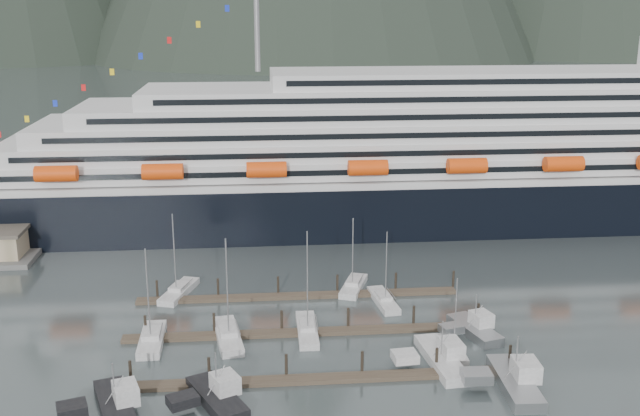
{
  "coord_description": "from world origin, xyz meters",
  "views": [
    {
      "loc": [
        -11.31,
        -88.76,
        42.55
      ],
      "look_at": [
        -1.2,
        22.0,
        12.21
      ],
      "focal_mm": 42.0,
      "sensor_mm": 36.0,
      "label": 1
    }
  ],
  "objects_px": {
    "sailboat_f": "(354,287)",
    "sailboat_h": "(452,350)",
    "trawler_a": "(114,406)",
    "trawler_c": "(440,358)",
    "cruise_ship": "(460,162)",
    "sailboat_a": "(152,340)",
    "sailboat_e": "(179,292)",
    "sailboat_g": "(383,301)",
    "trawler_d": "(514,381)",
    "sailboat_b": "(228,337)",
    "trawler_e": "(474,328)",
    "trawler_b": "(216,396)",
    "sailboat_d": "(307,330)"
  },
  "relations": [
    {
      "from": "sailboat_d",
      "to": "sailboat_h",
      "type": "distance_m",
      "value": 19.33
    },
    {
      "from": "sailboat_b",
      "to": "sailboat_h",
      "type": "xyz_separation_m",
      "value": [
        28.32,
        -6.46,
        -0.05
      ]
    },
    {
      "from": "sailboat_d",
      "to": "trawler_c",
      "type": "height_order",
      "value": "sailboat_d"
    },
    {
      "from": "sailboat_g",
      "to": "trawler_d",
      "type": "distance_m",
      "value": 28.29
    },
    {
      "from": "cruise_ship",
      "to": "sailboat_e",
      "type": "bearing_deg",
      "value": -145.74
    },
    {
      "from": "sailboat_a",
      "to": "trawler_a",
      "type": "xyz_separation_m",
      "value": [
        -1.87,
        -17.03,
        0.4
      ]
    },
    {
      "from": "sailboat_h",
      "to": "trawler_c",
      "type": "height_order",
      "value": "sailboat_h"
    },
    {
      "from": "trawler_c",
      "to": "trawler_e",
      "type": "xyz_separation_m",
      "value": [
        6.61,
        8.01,
        -0.0
      ]
    },
    {
      "from": "sailboat_b",
      "to": "sailboat_g",
      "type": "relative_size",
      "value": 1.26
    },
    {
      "from": "sailboat_d",
      "to": "sailboat_a",
      "type": "bearing_deg",
      "value": 94.17
    },
    {
      "from": "sailboat_d",
      "to": "sailboat_e",
      "type": "height_order",
      "value": "sailboat_d"
    },
    {
      "from": "sailboat_b",
      "to": "trawler_e",
      "type": "bearing_deg",
      "value": -100.77
    },
    {
      "from": "trawler_b",
      "to": "trawler_d",
      "type": "distance_m",
      "value": 33.88
    },
    {
      "from": "sailboat_f",
      "to": "sailboat_a",
      "type": "bearing_deg",
      "value": 139.34
    },
    {
      "from": "trawler_b",
      "to": "sailboat_b",
      "type": "bearing_deg",
      "value": -28.46
    },
    {
      "from": "sailboat_d",
      "to": "trawler_b",
      "type": "xyz_separation_m",
      "value": [
        -11.37,
        -17.34,
        0.44
      ]
    },
    {
      "from": "cruise_ship",
      "to": "sailboat_b",
      "type": "distance_m",
      "value": 70.44
    },
    {
      "from": "sailboat_b",
      "to": "sailboat_g",
      "type": "bearing_deg",
      "value": -73.68
    },
    {
      "from": "cruise_ship",
      "to": "sailboat_f",
      "type": "height_order",
      "value": "cruise_ship"
    },
    {
      "from": "sailboat_e",
      "to": "trawler_a",
      "type": "relative_size",
      "value": 1.11
    },
    {
      "from": "sailboat_f",
      "to": "sailboat_h",
      "type": "relative_size",
      "value": 1.14
    },
    {
      "from": "sailboat_b",
      "to": "trawler_a",
      "type": "xyz_separation_m",
      "value": [
        -11.68,
        -17.2,
        0.4
      ]
    },
    {
      "from": "sailboat_h",
      "to": "sailboat_f",
      "type": "bearing_deg",
      "value": 23.95
    },
    {
      "from": "cruise_ship",
      "to": "trawler_d",
      "type": "height_order",
      "value": "cruise_ship"
    },
    {
      "from": "sailboat_g",
      "to": "trawler_d",
      "type": "height_order",
      "value": "sailboat_g"
    },
    {
      "from": "sailboat_f",
      "to": "trawler_c",
      "type": "distance_m",
      "value": 26.63
    },
    {
      "from": "trawler_a",
      "to": "trawler_d",
      "type": "relative_size",
      "value": 1.01
    },
    {
      "from": "sailboat_b",
      "to": "trawler_c",
      "type": "height_order",
      "value": "sailboat_b"
    },
    {
      "from": "trawler_c",
      "to": "trawler_e",
      "type": "bearing_deg",
      "value": -44.88
    },
    {
      "from": "sailboat_b",
      "to": "sailboat_h",
      "type": "relative_size",
      "value": 1.38
    },
    {
      "from": "sailboat_a",
      "to": "sailboat_h",
      "type": "distance_m",
      "value": 38.64
    },
    {
      "from": "sailboat_a",
      "to": "sailboat_e",
      "type": "distance_m",
      "value": 16.97
    },
    {
      "from": "trawler_d",
      "to": "trawler_b",
      "type": "bearing_deg",
      "value": 93.08
    },
    {
      "from": "sailboat_h",
      "to": "trawler_b",
      "type": "height_order",
      "value": "sailboat_h"
    },
    {
      "from": "sailboat_f",
      "to": "trawler_d",
      "type": "bearing_deg",
      "value": -136.87
    },
    {
      "from": "sailboat_g",
      "to": "trawler_d",
      "type": "bearing_deg",
      "value": -164.5
    },
    {
      "from": "trawler_a",
      "to": "trawler_d",
      "type": "bearing_deg",
      "value": -106.3
    },
    {
      "from": "trawler_d",
      "to": "sailboat_b",
      "type": "bearing_deg",
      "value": 66.7
    },
    {
      "from": "trawler_c",
      "to": "trawler_d",
      "type": "distance_m",
      "value": 9.56
    },
    {
      "from": "sailboat_a",
      "to": "sailboat_f",
      "type": "distance_m",
      "value": 33.08
    },
    {
      "from": "sailboat_b",
      "to": "trawler_a",
      "type": "relative_size",
      "value": 1.22
    },
    {
      "from": "sailboat_e",
      "to": "sailboat_f",
      "type": "relative_size",
      "value": 1.1
    },
    {
      "from": "sailboat_a",
      "to": "sailboat_h",
      "type": "xyz_separation_m",
      "value": [
        38.13,
        -6.28,
        -0.05
      ]
    },
    {
      "from": "trawler_a",
      "to": "trawler_e",
      "type": "relative_size",
      "value": 1.21
    },
    {
      "from": "sailboat_h",
      "to": "trawler_d",
      "type": "distance_m",
      "value": 10.49
    },
    {
      "from": "sailboat_a",
      "to": "sailboat_f",
      "type": "height_order",
      "value": "sailboat_a"
    },
    {
      "from": "trawler_a",
      "to": "trawler_c",
      "type": "height_order",
      "value": "trawler_a"
    },
    {
      "from": "sailboat_g",
      "to": "trawler_a",
      "type": "relative_size",
      "value": 0.97
    },
    {
      "from": "trawler_a",
      "to": "trawler_d",
      "type": "distance_m",
      "value": 44.72
    },
    {
      "from": "sailboat_f",
      "to": "trawler_a",
      "type": "bearing_deg",
      "value": 157.07
    }
  ]
}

